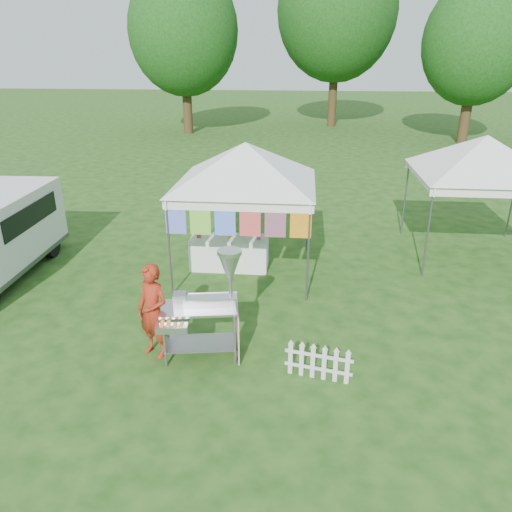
# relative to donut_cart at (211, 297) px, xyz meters

# --- Properties ---
(ground) EXTENTS (120.00, 120.00, 0.00)m
(ground) POSITION_rel_donut_cart_xyz_m (0.15, 0.12, -1.12)
(ground) COLOR #1A4012
(ground) RESTS_ON ground
(canopy_main) EXTENTS (4.24, 4.24, 3.45)m
(canopy_main) POSITION_rel_donut_cart_xyz_m (0.15, 3.62, 1.86)
(canopy_main) COLOR #59595E
(canopy_main) RESTS_ON ground
(canopy_right) EXTENTS (4.24, 4.24, 3.45)m
(canopy_right) POSITION_rel_donut_cart_xyz_m (5.65, 5.12, 1.87)
(canopy_right) COLOR #59595E
(canopy_right) RESTS_ON ground
(tree_left) EXTENTS (6.40, 6.40, 9.53)m
(tree_left) POSITION_rel_donut_cart_xyz_m (-5.85, 24.12, 4.71)
(tree_left) COLOR #362813
(tree_left) RESTS_ON ground
(tree_mid) EXTENTS (7.60, 7.60, 11.52)m
(tree_mid) POSITION_rel_donut_cart_xyz_m (3.15, 28.12, 6.01)
(tree_mid) COLOR #362813
(tree_mid) RESTS_ON ground
(tree_right) EXTENTS (5.60, 5.60, 8.42)m
(tree_right) POSITION_rel_donut_cart_xyz_m (10.15, 22.12, 4.06)
(tree_right) COLOR #362813
(tree_right) RESTS_ON ground
(donut_cart) EXTENTS (1.39, 1.13, 1.91)m
(donut_cart) POSITION_rel_donut_cart_xyz_m (0.00, 0.00, 0.00)
(donut_cart) COLOR gray
(donut_cart) RESTS_ON ground
(vendor) EXTENTS (0.72, 0.63, 1.65)m
(vendor) POSITION_rel_donut_cart_xyz_m (-0.98, -0.03, -0.30)
(vendor) COLOR maroon
(vendor) RESTS_ON ground
(picket_fence) EXTENTS (1.06, 0.25, 0.56)m
(picket_fence) POSITION_rel_donut_cart_xyz_m (1.76, -0.46, -0.84)
(picket_fence) COLOR silver
(picket_fence) RESTS_ON ground
(display_table) EXTENTS (1.80, 0.70, 0.77)m
(display_table) POSITION_rel_donut_cart_xyz_m (-0.26, 3.71, -0.74)
(display_table) COLOR white
(display_table) RESTS_ON ground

